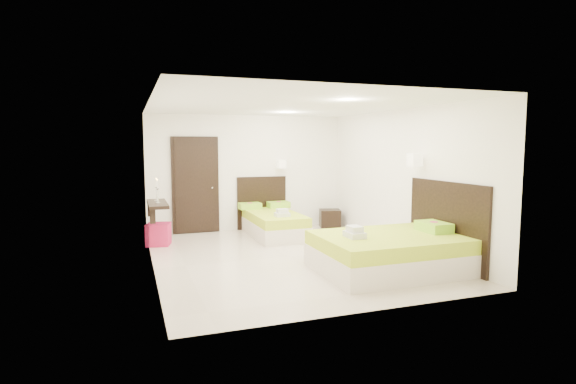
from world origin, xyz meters
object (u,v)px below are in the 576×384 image
object	(u,v)px
bed_single	(273,222)
bed_double	(393,250)
nightstand	(330,218)
ottoman	(159,234)

from	to	relation	value
bed_single	bed_double	world-z (taller)	bed_double
bed_double	nightstand	distance (m)	3.76
bed_single	nightstand	xyz separation A→B (m)	(1.57, 0.48, -0.09)
bed_single	bed_double	bearing A→B (deg)	-74.01
bed_single	ottoman	xyz separation A→B (m)	(-2.38, -0.17, -0.08)
bed_double	nightstand	xyz separation A→B (m)	(0.65, 3.70, -0.11)
ottoman	nightstand	bearing A→B (deg)	9.39
nightstand	ottoman	world-z (taller)	ottoman
bed_single	nightstand	bearing A→B (deg)	17.11
nightstand	ottoman	bearing A→B (deg)	-154.02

